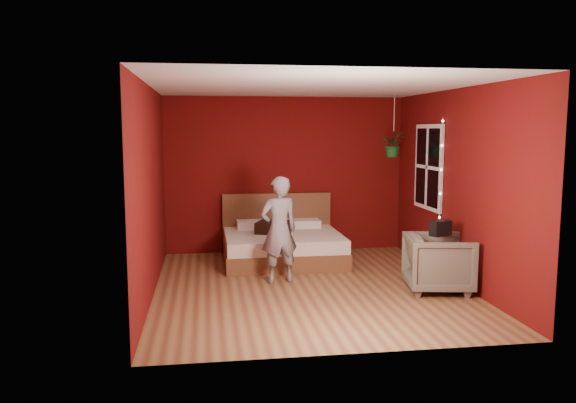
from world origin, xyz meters
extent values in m
plane|color=olive|center=(0.00, 0.00, 0.00)|extent=(4.50, 4.50, 0.00)
cube|color=#5C090D|center=(0.00, 2.26, 1.30)|extent=(4.00, 0.02, 2.60)
cube|color=#5C090D|center=(0.00, -2.26, 1.30)|extent=(4.00, 0.02, 2.60)
cube|color=#5C090D|center=(-2.01, 0.00, 1.30)|extent=(0.02, 4.50, 2.60)
cube|color=#5C090D|center=(2.01, 0.00, 1.30)|extent=(0.02, 4.50, 2.60)
cube|color=silver|center=(0.00, 0.00, 2.61)|extent=(4.00, 4.50, 0.02)
cube|color=white|center=(1.97, 0.90, 1.50)|extent=(0.04, 0.97, 1.27)
cube|color=black|center=(1.96, 0.90, 1.50)|extent=(0.02, 0.85, 1.15)
cube|color=white|center=(1.95, 0.90, 1.50)|extent=(0.03, 0.05, 1.15)
cube|color=white|center=(1.95, 0.90, 1.50)|extent=(0.03, 0.85, 0.05)
cylinder|color=silver|center=(1.94, 0.38, 1.50)|extent=(0.01, 0.01, 1.45)
sphere|color=#FFF2CC|center=(1.94, 0.38, 0.83)|extent=(0.04, 0.04, 0.04)
sphere|color=#FFF2CC|center=(1.94, 0.38, 1.16)|extent=(0.04, 0.04, 0.04)
sphere|color=#FFF2CC|center=(1.94, 0.38, 1.50)|extent=(0.04, 0.04, 0.04)
sphere|color=#FFF2CC|center=(1.94, 0.38, 1.84)|extent=(0.04, 0.04, 0.04)
sphere|color=#FFF2CC|center=(1.94, 0.38, 2.17)|extent=(0.04, 0.04, 0.04)
cube|color=brown|center=(-0.15, 1.43, 0.13)|extent=(1.82, 1.54, 0.25)
cube|color=silver|center=(-0.15, 1.43, 0.35)|extent=(1.78, 1.51, 0.20)
cube|color=brown|center=(-0.15, 2.16, 0.50)|extent=(1.82, 0.07, 1.00)
cube|color=white|center=(-0.56, 1.95, 0.52)|extent=(0.54, 0.35, 0.13)
cube|color=white|center=(0.25, 1.95, 0.52)|extent=(0.54, 0.35, 0.13)
imported|color=gray|center=(-0.37, 0.28, 0.72)|extent=(0.60, 0.47, 1.44)
imported|color=#6A6654|center=(1.60, -0.42, 0.37)|extent=(0.93, 0.91, 0.73)
cube|color=black|center=(1.58, -0.49, 0.83)|extent=(0.30, 0.22, 0.19)
cube|color=black|center=(-0.28, 1.53, 0.54)|extent=(0.64, 0.64, 0.17)
cylinder|color=silver|center=(1.62, 1.50, 2.31)|extent=(0.01, 0.01, 0.58)
imported|color=#1C621C|center=(1.62, 1.50, 1.82)|extent=(0.44, 0.41, 0.40)
camera|label=1|loc=(-1.32, -7.07, 2.06)|focal=35.00mm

